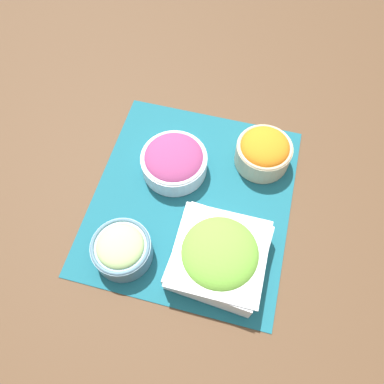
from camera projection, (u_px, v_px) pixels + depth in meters
ground_plane at (192, 199)px, 0.85m from camera, size 3.00×3.00×0.00m
placemat at (192, 199)px, 0.85m from camera, size 0.49×0.44×0.00m
onion_bowl at (174, 161)px, 0.85m from camera, size 0.15×0.15×0.07m
lettuce_bowl at (219, 256)px, 0.74m from camera, size 0.19×0.19×0.09m
cucumber_bowl at (122, 249)px, 0.76m from camera, size 0.12×0.12×0.07m
carrot_bowl at (264, 151)px, 0.86m from camera, size 0.13×0.13×0.08m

